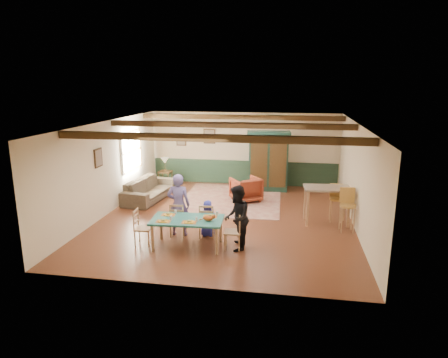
% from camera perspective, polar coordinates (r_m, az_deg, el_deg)
% --- Properties ---
extents(floor, '(8.00, 8.00, 0.00)m').
position_cam_1_polar(floor, '(11.45, 0.30, -5.59)').
color(floor, '#522617').
rests_on(floor, ground).
extents(wall_back, '(7.00, 0.02, 2.70)m').
position_cam_1_polar(wall_back, '(14.97, 2.83, 4.32)').
color(wall_back, beige).
rests_on(wall_back, floor).
extents(wall_left, '(0.02, 8.00, 2.70)m').
position_cam_1_polar(wall_left, '(12.14, -16.22, 1.59)').
color(wall_left, beige).
rests_on(wall_left, floor).
extents(wall_right, '(0.02, 8.00, 2.70)m').
position_cam_1_polar(wall_right, '(11.07, 18.47, 0.29)').
color(wall_right, beige).
rests_on(wall_right, floor).
extents(ceiling, '(7.00, 8.00, 0.02)m').
position_cam_1_polar(ceiling, '(10.86, 0.32, 7.98)').
color(ceiling, silver).
rests_on(ceiling, wall_back).
extents(wainscot_back, '(6.95, 0.03, 0.90)m').
position_cam_1_polar(wainscot_back, '(15.12, 2.78, 0.95)').
color(wainscot_back, '#1A3020').
rests_on(wainscot_back, floor).
extents(ceiling_beam_front, '(6.95, 0.16, 0.16)m').
position_cam_1_polar(ceiling_beam_front, '(8.63, -2.21, 5.88)').
color(ceiling_beam_front, '#30200D').
rests_on(ceiling_beam_front, ceiling).
extents(ceiling_beam_mid, '(6.95, 0.16, 0.16)m').
position_cam_1_polar(ceiling_beam_mid, '(11.27, 0.65, 7.72)').
color(ceiling_beam_mid, '#30200D').
rests_on(ceiling_beam_mid, ceiling).
extents(ceiling_beam_back, '(6.95, 0.16, 0.16)m').
position_cam_1_polar(ceiling_beam_back, '(13.83, 2.38, 8.82)').
color(ceiling_beam_back, '#30200D').
rests_on(ceiling_beam_back, ceiling).
extents(window_left, '(0.06, 1.60, 1.30)m').
position_cam_1_polar(window_left, '(13.61, -13.07, 3.90)').
color(window_left, white).
rests_on(window_left, wall_left).
extents(picture_left_wall, '(0.04, 0.42, 0.52)m').
position_cam_1_polar(picture_left_wall, '(11.53, -17.50, 2.90)').
color(picture_left_wall, gray).
rests_on(picture_left_wall, wall_left).
extents(picture_back_a, '(0.45, 0.04, 0.55)m').
position_cam_1_polar(picture_back_a, '(15.08, -2.10, 6.13)').
color(picture_back_a, gray).
rests_on(picture_back_a, wall_back).
extents(picture_back_b, '(0.38, 0.04, 0.48)m').
position_cam_1_polar(picture_back_b, '(15.37, -6.13, 5.64)').
color(picture_back_b, gray).
rests_on(picture_back_b, wall_back).
extents(dining_table, '(1.71, 1.01, 0.69)m').
position_cam_1_polar(dining_table, '(9.46, -5.23, -7.68)').
color(dining_table, '#1D5D55').
rests_on(dining_table, floor).
extents(dining_chair_far_left, '(0.41, 0.43, 0.87)m').
position_cam_1_polar(dining_chair_far_left, '(10.11, -6.55, -5.73)').
color(dining_chair_far_left, '#A37751').
rests_on(dining_chair_far_left, floor).
extents(dining_chair_far_right, '(0.41, 0.43, 0.87)m').
position_cam_1_polar(dining_chair_far_right, '(9.97, -2.40, -5.92)').
color(dining_chair_far_right, '#A37751').
rests_on(dining_chair_far_right, floor).
extents(dining_chair_end_left, '(0.43, 0.41, 0.87)m').
position_cam_1_polar(dining_chair_end_left, '(9.68, -11.43, -6.80)').
color(dining_chair_end_left, '#A37751').
rests_on(dining_chair_end_left, floor).
extents(dining_chair_end_right, '(0.43, 0.41, 0.87)m').
position_cam_1_polar(dining_chair_end_right, '(9.28, 1.23, -7.45)').
color(dining_chair_end_right, '#A37751').
rests_on(dining_chair_end_right, floor).
extents(person_man, '(0.60, 0.41, 1.59)m').
position_cam_1_polar(person_man, '(10.06, -6.51, -3.68)').
color(person_man, '#5E4F88').
rests_on(person_man, floor).
extents(person_woman, '(0.62, 0.77, 1.52)m').
position_cam_1_polar(person_woman, '(9.16, 1.81, -5.59)').
color(person_woman, black).
rests_on(person_woman, floor).
extents(person_child, '(0.47, 0.32, 0.92)m').
position_cam_1_polar(person_child, '(10.03, -2.34, -5.64)').
color(person_child, navy).
rests_on(person_child, floor).
extents(cat, '(0.34, 0.15, 0.17)m').
position_cam_1_polar(cat, '(9.14, -2.28, -5.55)').
color(cat, '#BB5021').
rests_on(cat, dining_table).
extents(place_setting_near_left, '(0.38, 0.30, 0.11)m').
position_cam_1_polar(place_setting_near_left, '(9.22, -8.67, -5.70)').
color(place_setting_near_left, orange).
rests_on(place_setting_near_left, dining_table).
extents(place_setting_near_center, '(0.38, 0.30, 0.11)m').
position_cam_1_polar(place_setting_near_center, '(9.09, -5.01, -5.89)').
color(place_setting_near_center, orange).
rests_on(place_setting_near_center, dining_table).
extents(place_setting_far_left, '(0.38, 0.30, 0.11)m').
position_cam_1_polar(place_setting_far_left, '(9.64, -7.97, -4.81)').
color(place_setting_far_left, orange).
rests_on(place_setting_far_left, dining_table).
extents(place_setting_far_right, '(0.38, 0.30, 0.11)m').
position_cam_1_polar(place_setting_far_right, '(9.45, -1.99, -5.07)').
color(place_setting_far_right, orange).
rests_on(place_setting_far_right, dining_table).
extents(area_rug, '(3.30, 3.88, 0.01)m').
position_cam_1_polar(area_rug, '(13.24, 1.07, -2.88)').
color(area_rug, '#C6B08F').
rests_on(area_rug, floor).
extents(armoire, '(1.55, 0.74, 2.11)m').
position_cam_1_polar(armoire, '(14.18, 6.32, 2.53)').
color(armoire, black).
rests_on(armoire, floor).
extents(armchair, '(1.18, 1.19, 0.79)m').
position_cam_1_polar(armchair, '(12.97, 3.14, -1.48)').
color(armchair, '#551A11').
rests_on(armchair, floor).
extents(sofa, '(1.17, 2.45, 0.69)m').
position_cam_1_polar(sofa, '(13.39, -10.61, -1.42)').
color(sofa, '#403628').
rests_on(sofa, floor).
extents(end_table, '(0.49, 0.49, 0.55)m').
position_cam_1_polar(end_table, '(15.06, -8.36, 0.09)').
color(end_table, '#30200D').
rests_on(end_table, floor).
extents(table_lamp, '(0.30, 0.30, 0.51)m').
position_cam_1_polar(table_lamp, '(14.95, -8.43, 2.07)').
color(table_lamp, tan).
rests_on(table_lamp, end_table).
extents(counter_table, '(1.30, 0.84, 1.03)m').
position_cam_1_polar(counter_table, '(11.22, 14.40, -3.67)').
color(counter_table, tan).
rests_on(counter_table, floor).
extents(bar_stool_left, '(0.37, 0.41, 1.04)m').
position_cam_1_polar(bar_stool_left, '(11.46, 15.70, -3.37)').
color(bar_stool_left, tan).
rests_on(bar_stool_left, floor).
extents(bar_stool_right, '(0.43, 0.47, 1.14)m').
position_cam_1_polar(bar_stool_right, '(10.74, 17.22, -4.34)').
color(bar_stool_right, tan).
rests_on(bar_stool_right, floor).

